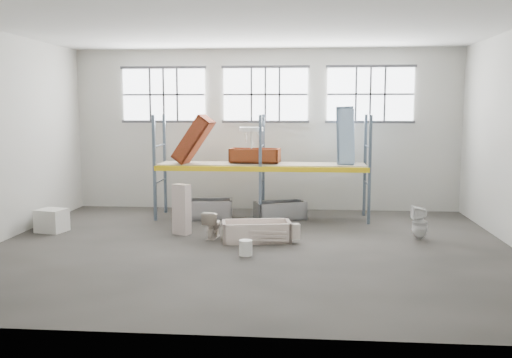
# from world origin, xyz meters

# --- Properties ---
(floor) EXTENTS (12.00, 10.00, 0.10)m
(floor) POSITION_xyz_m (0.00, 0.00, -0.05)
(floor) COLOR #4E4943
(floor) RESTS_ON ground
(ceiling) EXTENTS (12.00, 10.00, 0.10)m
(ceiling) POSITION_xyz_m (0.00, 0.00, 5.05)
(ceiling) COLOR silver
(ceiling) RESTS_ON ground
(wall_back) EXTENTS (12.00, 0.10, 5.00)m
(wall_back) POSITION_xyz_m (0.00, 5.05, 2.50)
(wall_back) COLOR #B6B5AA
(wall_back) RESTS_ON ground
(wall_front) EXTENTS (12.00, 0.10, 5.00)m
(wall_front) POSITION_xyz_m (0.00, -5.05, 2.50)
(wall_front) COLOR #B2B0A5
(wall_front) RESTS_ON ground
(window_left) EXTENTS (2.60, 0.04, 1.60)m
(window_left) POSITION_xyz_m (-3.20, 4.94, 3.60)
(window_left) COLOR white
(window_left) RESTS_ON wall_back
(window_mid) EXTENTS (2.60, 0.04, 1.60)m
(window_mid) POSITION_xyz_m (0.00, 4.94, 3.60)
(window_mid) COLOR white
(window_mid) RESTS_ON wall_back
(window_right) EXTENTS (2.60, 0.04, 1.60)m
(window_right) POSITION_xyz_m (3.20, 4.94, 3.60)
(window_right) COLOR white
(window_right) RESTS_ON wall_back
(rack_upright_la) EXTENTS (0.08, 0.08, 3.00)m
(rack_upright_la) POSITION_xyz_m (-3.00, 2.90, 1.50)
(rack_upright_la) COLOR slate
(rack_upright_la) RESTS_ON floor
(rack_upright_lb) EXTENTS (0.08, 0.08, 3.00)m
(rack_upright_lb) POSITION_xyz_m (-3.00, 4.10, 1.50)
(rack_upright_lb) COLOR slate
(rack_upright_lb) RESTS_ON floor
(rack_upright_ma) EXTENTS (0.08, 0.08, 3.00)m
(rack_upright_ma) POSITION_xyz_m (0.00, 2.90, 1.50)
(rack_upright_ma) COLOR slate
(rack_upright_ma) RESTS_ON floor
(rack_upright_mb) EXTENTS (0.08, 0.08, 3.00)m
(rack_upright_mb) POSITION_xyz_m (0.00, 4.10, 1.50)
(rack_upright_mb) COLOR slate
(rack_upright_mb) RESTS_ON floor
(rack_upright_ra) EXTENTS (0.08, 0.08, 3.00)m
(rack_upright_ra) POSITION_xyz_m (3.00, 2.90, 1.50)
(rack_upright_ra) COLOR slate
(rack_upright_ra) RESTS_ON floor
(rack_upright_rb) EXTENTS (0.08, 0.08, 3.00)m
(rack_upright_rb) POSITION_xyz_m (3.00, 4.10, 1.50)
(rack_upright_rb) COLOR slate
(rack_upright_rb) RESTS_ON floor
(rack_beam_front) EXTENTS (6.00, 0.10, 0.14)m
(rack_beam_front) POSITION_xyz_m (0.00, 2.90, 1.50)
(rack_beam_front) COLOR yellow
(rack_beam_front) RESTS_ON floor
(rack_beam_back) EXTENTS (6.00, 0.10, 0.14)m
(rack_beam_back) POSITION_xyz_m (0.00, 4.10, 1.50)
(rack_beam_back) COLOR yellow
(rack_beam_back) RESTS_ON floor
(shelf_deck) EXTENTS (5.90, 1.10, 0.03)m
(shelf_deck) POSITION_xyz_m (0.00, 3.50, 1.58)
(shelf_deck) COLOR gray
(shelf_deck) RESTS_ON floor
(wet_patch) EXTENTS (1.80, 1.80, 0.00)m
(wet_patch) POSITION_xyz_m (0.00, 2.70, 0.00)
(wet_patch) COLOR black
(wet_patch) RESTS_ON floor
(bathtub_beige) EXTENTS (1.74, 1.03, 0.48)m
(bathtub_beige) POSITION_xyz_m (0.08, 0.65, 0.24)
(bathtub_beige) COLOR beige
(bathtub_beige) RESTS_ON floor
(cistern_spare) EXTENTS (0.41, 0.28, 0.36)m
(cistern_spare) POSITION_xyz_m (0.93, 0.53, 0.28)
(cistern_spare) COLOR beige
(cistern_spare) RESTS_ON bathtub_beige
(sink_in_tub) EXTENTS (0.49, 0.49, 0.14)m
(sink_in_tub) POSITION_xyz_m (0.67, 0.53, 0.16)
(sink_in_tub) COLOR #C2B1A3
(sink_in_tub) RESTS_ON bathtub_beige
(toilet_beige) EXTENTS (0.48, 0.71, 0.68)m
(toilet_beige) POSITION_xyz_m (-1.02, 0.90, 0.34)
(toilet_beige) COLOR beige
(toilet_beige) RESTS_ON floor
(cistern_tall) EXTENTS (0.49, 0.41, 1.28)m
(cistern_tall) POSITION_xyz_m (-1.87, 1.24, 0.64)
(cistern_tall) COLOR beige
(cistern_tall) RESTS_ON floor
(toilet_white) EXTENTS (0.40, 0.39, 0.83)m
(toilet_white) POSITION_xyz_m (4.03, 1.16, 0.41)
(toilet_white) COLOR white
(toilet_white) RESTS_ON floor
(steel_tub_left) EXTENTS (1.60, 0.91, 0.56)m
(steel_tub_left) POSITION_xyz_m (-1.61, 3.27, 0.28)
(steel_tub_left) COLOR #ACADB3
(steel_tub_left) RESTS_ON floor
(steel_tub_right) EXTENTS (1.57, 1.15, 0.52)m
(steel_tub_right) POSITION_xyz_m (0.54, 3.33, 0.26)
(steel_tub_right) COLOR #B4B7BD
(steel_tub_right) RESTS_ON floor
(rust_tub_flat) EXTENTS (1.48, 0.79, 0.40)m
(rust_tub_flat) POSITION_xyz_m (-0.21, 3.62, 1.82)
(rust_tub_flat) COLOR #922D0D
(rust_tub_flat) RESTS_ON shelf_deck
(rust_tub_tilted) EXTENTS (1.25, 0.83, 1.43)m
(rust_tub_tilted) POSITION_xyz_m (-1.94, 3.27, 2.29)
(rust_tub_tilted) COLOR maroon
(rust_tub_tilted) RESTS_ON shelf_deck
(sink_on_shelf) EXTENTS (0.71, 0.56, 0.61)m
(sink_on_shelf) POSITION_xyz_m (-0.28, 3.21, 2.09)
(sink_on_shelf) COLOR white
(sink_on_shelf) RESTS_ON rust_tub_flat
(blue_tub_upright) EXTENTS (0.61, 0.84, 1.68)m
(blue_tub_upright) POSITION_xyz_m (2.39, 3.66, 2.40)
(blue_tub_upright) COLOR #89AACF
(blue_tub_upright) RESTS_ON shelf_deck
(bucket) EXTENTS (0.30, 0.30, 0.33)m
(bucket) POSITION_xyz_m (-0.04, -0.67, 0.17)
(bucket) COLOR white
(bucket) RESTS_ON floor
(carton_near) EXTENTS (0.80, 0.73, 0.59)m
(carton_near) POSITION_xyz_m (-5.29, 1.23, 0.30)
(carton_near) COLOR beige
(carton_near) RESTS_ON floor
(carton_far) EXTENTS (0.70, 0.70, 0.45)m
(carton_far) POSITION_xyz_m (-5.55, 1.80, 0.22)
(carton_far) COLOR silver
(carton_far) RESTS_ON floor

